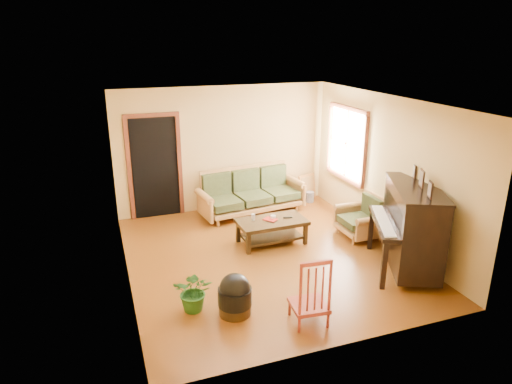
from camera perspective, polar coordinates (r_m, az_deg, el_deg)
name	(u,v)px	position (r m, az deg, el deg)	size (l,w,h in m)	color
floor	(266,256)	(7.80, 1.26, -8.03)	(5.00, 5.00, 0.00)	#582C0B
doorway	(155,168)	(9.37, -12.52, 2.94)	(1.08, 0.16, 2.05)	black
window	(347,144)	(9.32, 11.29, 5.95)	(0.12, 1.36, 1.46)	white
sofa	(252,192)	(9.46, -0.51, 0.01)	(2.19, 0.92, 0.94)	#AA763E
coffee_table	(272,231)	(8.19, 1.96, -4.96)	(1.22, 0.66, 0.44)	black
armchair	(359,216)	(8.58, 12.81, -2.99)	(0.76, 0.80, 0.80)	#AA763E
piano	(412,229)	(7.53, 18.93, -4.36)	(0.92, 1.56, 1.38)	black
footstool	(235,299)	(6.24, -2.65, -13.24)	(0.46, 0.46, 0.43)	black
red_chair	(309,289)	(5.98, 6.70, -11.91)	(0.45, 0.49, 0.97)	maroon
leaning_frame	(307,187)	(10.37, 6.42, 0.66)	(0.46, 0.10, 0.61)	#C88B42
ceramic_crock	(310,197)	(10.29, 6.75, -0.61)	(0.19, 0.19, 0.23)	#3552A0
potted_plant	(194,291)	(6.32, -7.71, -12.16)	(0.53, 0.46, 0.58)	#1F5017
book	(268,221)	(8.03, 1.49, -3.66)	(0.17, 0.23, 0.02)	#A42115
candle	(253,217)	(8.08, -0.36, -3.15)	(0.07, 0.07, 0.12)	silver
glass_jar	(273,217)	(8.15, 2.16, -3.15)	(0.10, 0.10, 0.06)	white
remote	(288,217)	(8.21, 3.98, -3.18)	(0.16, 0.04, 0.02)	black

